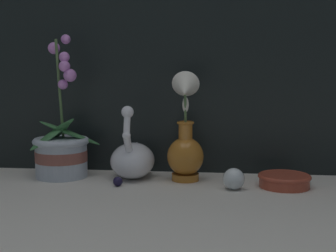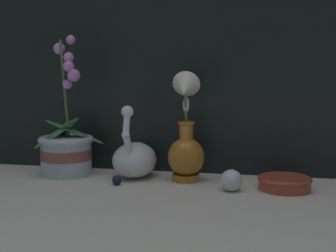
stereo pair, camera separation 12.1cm
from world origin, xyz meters
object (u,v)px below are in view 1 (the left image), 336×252
Objects in this scene: orchid_potted_plant at (61,149)px; blue_vase at (185,142)px; glass_sphere at (234,179)px; amber_dish at (284,180)px; swan_figurine at (133,158)px.

orchid_potted_plant reaches higher than blue_vase.
blue_vase is at bearing -1.83° from orchid_potted_plant.
glass_sphere reaches higher than amber_dish.
orchid_potted_plant is at bearing 175.04° from amber_dish.
swan_figurine is 0.16m from blue_vase.
blue_vase is (0.15, -0.02, 0.05)m from swan_figurine.
orchid_potted_plant is at bearing 169.01° from glass_sphere.
orchid_potted_plant is at bearing -177.58° from swan_figurine.
orchid_potted_plant is 1.34× the size of blue_vase.
orchid_potted_plant is 0.36m from blue_vase.
blue_vase is 2.20× the size of amber_dish.
orchid_potted_plant is 2.94× the size of amber_dish.
orchid_potted_plant is 0.21m from swan_figurine.
orchid_potted_plant reaches higher than swan_figurine.
amber_dish is (0.42, -0.06, -0.04)m from swan_figurine.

